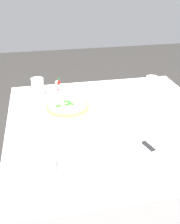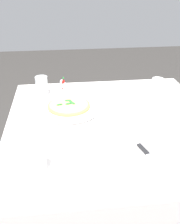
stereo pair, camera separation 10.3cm
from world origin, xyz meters
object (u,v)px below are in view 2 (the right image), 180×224
object	(u,v)px
coffee_cup_center_back	(128,127)
salt_shaker	(65,87)
coffee_cup_right_edge	(99,150)
pizza	(69,105)
hot_sauce_bottle	(64,84)
pizza_plate	(69,108)
pepper_shaker	(62,84)
water_glass_far_left	(38,161)
napkin_folded	(149,159)
coffee_cup_far_right	(157,84)
dinner_knife	(150,156)
water_glass_left_edge	(42,87)

from	to	relation	value
coffee_cup_center_back	salt_shaker	world-z (taller)	coffee_cup_center_back
coffee_cup_right_edge	pizza	bearing A→B (deg)	-165.78
hot_sauce_bottle	salt_shaker	world-z (taller)	hot_sauce_bottle
pizza_plate	pizza	world-z (taller)	pizza
coffee_cup_right_edge	pepper_shaker	world-z (taller)	coffee_cup_right_edge
coffee_cup_right_edge	water_glass_far_left	distance (m)	0.26
pizza	water_glass_far_left	world-z (taller)	water_glass_far_left
pizza_plate	pizza	distance (m)	0.01
pizza_plate	napkin_folded	size ratio (longest dim) A/B	1.41
pizza	salt_shaker	world-z (taller)	salt_shaker
napkin_folded	hot_sauce_bottle	bearing A→B (deg)	-173.95
coffee_cup_far_right	coffee_cup_center_back	distance (m)	0.58
pizza_plate	dinner_knife	bearing A→B (deg)	32.45
coffee_cup_center_back	pepper_shaker	xyz separation A→B (m)	(-0.57, -0.30, -0.00)
pizza_plate	napkin_folded	distance (m)	0.57
coffee_cup_far_right	water_glass_far_left	bearing A→B (deg)	-44.90
napkin_folded	pepper_shaker	size ratio (longest dim) A/B	4.42
coffee_cup_right_edge	salt_shaker	size ratio (longest dim) A/B	2.31
pizza	dinner_knife	world-z (taller)	pizza
pizza_plate	coffee_cup_far_right	bearing A→B (deg)	111.09
hot_sauce_bottle	napkin_folded	bearing A→B (deg)	23.34
pizza_plate	water_glass_left_edge	bearing A→B (deg)	-142.91
pepper_shaker	salt_shaker	bearing A→B (deg)	19.65
pizza_plate	water_glass_left_edge	world-z (taller)	water_glass_left_edge
pepper_shaker	coffee_cup_center_back	bearing A→B (deg)	27.88
pizza	pepper_shaker	world-z (taller)	pepper_shaker
coffee_cup_far_right	pepper_shaker	size ratio (longest dim) A/B	2.36
pizza_plate	hot_sauce_bottle	size ratio (longest dim) A/B	4.23
coffee_cup_right_edge	salt_shaker	distance (m)	0.69
water_glass_left_edge	dinner_knife	distance (m)	0.83
dinner_knife	pepper_shaker	size ratio (longest dim) A/B	3.43
pizza	coffee_cup_far_right	size ratio (longest dim) A/B	1.79
pizza	coffee_cup_center_back	size ratio (longest dim) A/B	1.81
pizza_plate	napkin_folded	bearing A→B (deg)	32.53
water_glass_left_edge	salt_shaker	world-z (taller)	water_glass_left_edge
salt_shaker	water_glass_left_edge	bearing A→B (deg)	-71.11
coffee_cup_center_back	water_glass_left_edge	world-z (taller)	water_glass_left_edge
dinner_knife	coffee_cup_far_right	bearing A→B (deg)	142.92
coffee_cup_right_edge	coffee_cup_far_right	xyz separation A→B (m)	(-0.65, 0.48, 0.00)
hot_sauce_bottle	pepper_shaker	bearing A→B (deg)	-160.35
salt_shaker	dinner_knife	bearing A→B (deg)	23.45
water_glass_left_edge	hot_sauce_bottle	size ratio (longest dim) A/B	1.45
pizza_plate	water_glass_left_edge	size ratio (longest dim) A/B	2.93
napkin_folded	hot_sauce_bottle	xyz separation A→B (m)	(-0.76, -0.33, 0.02)
pizza_plate	coffee_cup_right_edge	bearing A→B (deg)	14.23
water_glass_left_edge	dinner_knife	bearing A→B (deg)	33.88
pizza	salt_shaker	bearing A→B (deg)	-177.39
coffee_cup_center_back	salt_shaker	distance (m)	0.59
coffee_cup_far_right	hot_sauce_bottle	xyz separation A→B (m)	(-0.06, -0.60, 0.00)
coffee_cup_right_edge	hot_sauce_bottle	world-z (taller)	hot_sauce_bottle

